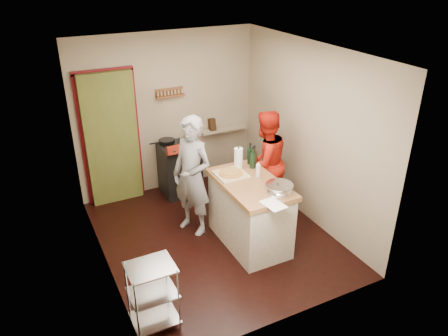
{
  "coord_description": "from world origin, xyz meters",
  "views": [
    {
      "loc": [
        -2.18,
        -4.66,
        3.62
      ],
      "look_at": [
        0.15,
        0.0,
        1.05
      ],
      "focal_mm": 35.0,
      "sensor_mm": 36.0,
      "label": 1
    }
  ],
  "objects": [
    {
      "name": "wire_shelving",
      "position": [
        -1.28,
        -1.2,
        0.44
      ],
      "size": [
        0.48,
        0.4,
        0.8
      ],
      "color": "silver",
      "rests_on": "ground"
    },
    {
      "name": "left_wall",
      "position": [
        -1.5,
        0.0,
        1.3
      ],
      "size": [
        0.04,
        3.5,
        2.6
      ],
      "primitive_type": "cube",
      "color": "gray",
      "rests_on": "ground"
    },
    {
      "name": "ceiling",
      "position": [
        0.0,
        0.0,
        2.61
      ],
      "size": [
        3.0,
        3.5,
        0.02
      ],
      "primitive_type": "cube",
      "color": "white",
      "rests_on": "back_wall"
    },
    {
      "name": "back_wall",
      "position": [
        -0.64,
        1.78,
        1.13
      ],
      "size": [
        3.0,
        0.44,
        2.6
      ],
      "color": "gray",
      "rests_on": "ground"
    },
    {
      "name": "right_wall",
      "position": [
        1.5,
        0.0,
        1.3
      ],
      "size": [
        0.04,
        3.5,
        2.6
      ],
      "primitive_type": "cube",
      "color": "gray",
      "rests_on": "ground"
    },
    {
      "name": "person_stripe",
      "position": [
        -0.19,
        0.31,
        0.86
      ],
      "size": [
        0.65,
        0.75,
        1.73
      ],
      "primitive_type": "imported",
      "rotation": [
        0.0,
        0.0,
        -1.11
      ],
      "color": "#ACACB1",
      "rests_on": "ground"
    },
    {
      "name": "stove",
      "position": [
        0.05,
        1.42,
        0.45
      ],
      "size": [
        0.6,
        0.63,
        1.0
      ],
      "color": "black",
      "rests_on": "ground"
    },
    {
      "name": "floor",
      "position": [
        0.0,
        0.0,
        0.0
      ],
      "size": [
        3.5,
        3.5,
        0.0
      ],
      "primitive_type": "plane",
      "color": "black",
      "rests_on": "ground"
    },
    {
      "name": "island",
      "position": [
        0.38,
        -0.33,
        0.5
      ],
      "size": [
        0.74,
        1.4,
        1.26
      ],
      "color": "beige",
      "rests_on": "ground"
    },
    {
      "name": "person_red",
      "position": [
        1.0,
        0.34,
        0.81
      ],
      "size": [
        0.87,
        0.73,
        1.62
      ],
      "primitive_type": "imported",
      "rotation": [
        0.0,
        0.0,
        3.29
      ],
      "color": "red",
      "rests_on": "ground"
    }
  ]
}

